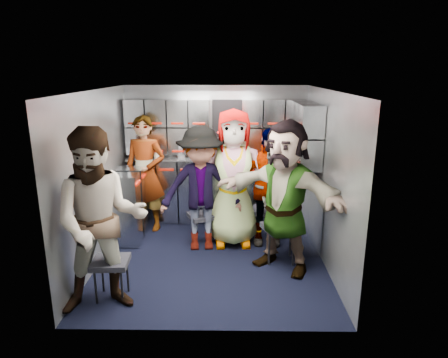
{
  "coord_description": "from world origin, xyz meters",
  "views": [
    {
      "loc": [
        0.22,
        -4.68,
        2.34
      ],
      "look_at": [
        0.15,
        0.35,
        0.95
      ],
      "focal_mm": 32.0,
      "sensor_mm": 36.0,
      "label": 1
    }
  ],
  "objects_px": {
    "jump_seat_center": "(233,211)",
    "attendant_arc_d": "(267,187)",
    "attendant_standing": "(145,174)",
    "jump_seat_mid_right": "(265,212)",
    "attendant_arc_b": "(201,189)",
    "jump_seat_near_left": "(111,264)",
    "attendant_arc_a": "(101,222)",
    "jump_seat_near_right": "(281,229)",
    "jump_seat_mid_left": "(202,217)",
    "attendant_arc_e": "(284,197)",
    "attendant_arc_c": "(233,179)"
  },
  "relations": [
    {
      "from": "jump_seat_near_right",
      "to": "attendant_arc_d",
      "type": "bearing_deg",
      "value": 103.21
    },
    {
      "from": "attendant_standing",
      "to": "attendant_arc_d",
      "type": "distance_m",
      "value": 1.81
    },
    {
      "from": "attendant_arc_a",
      "to": "attendant_arc_d",
      "type": "relative_size",
      "value": 1.15
    },
    {
      "from": "attendant_arc_a",
      "to": "attendant_arc_b",
      "type": "bearing_deg",
      "value": 44.11
    },
    {
      "from": "jump_seat_near_right",
      "to": "attendant_arc_a",
      "type": "xyz_separation_m",
      "value": [
        -1.87,
        -1.05,
        0.5
      ]
    },
    {
      "from": "attendant_arc_b",
      "to": "attendant_arc_e",
      "type": "height_order",
      "value": "attendant_arc_e"
    },
    {
      "from": "jump_seat_mid_left",
      "to": "jump_seat_mid_right",
      "type": "bearing_deg",
      "value": 11.6
    },
    {
      "from": "jump_seat_mid_right",
      "to": "jump_seat_near_right",
      "type": "height_order",
      "value": "jump_seat_near_right"
    },
    {
      "from": "jump_seat_near_right",
      "to": "attendant_arc_d",
      "type": "relative_size",
      "value": 0.32
    },
    {
      "from": "attendant_standing",
      "to": "attendant_arc_d",
      "type": "relative_size",
      "value": 1.06
    },
    {
      "from": "attendant_arc_d",
      "to": "attendant_arc_b",
      "type": "bearing_deg",
      "value": -163.47
    },
    {
      "from": "attendant_arc_b",
      "to": "attendant_arc_d",
      "type": "relative_size",
      "value": 1.03
    },
    {
      "from": "jump_seat_near_left",
      "to": "jump_seat_near_right",
      "type": "bearing_deg",
      "value": 25.01
    },
    {
      "from": "jump_seat_mid_left",
      "to": "attendant_arc_c",
      "type": "bearing_deg",
      "value": -2.0
    },
    {
      "from": "attendant_arc_b",
      "to": "jump_seat_mid_left",
      "type": "bearing_deg",
      "value": 84.52
    },
    {
      "from": "attendant_arc_a",
      "to": "attendant_arc_e",
      "type": "bearing_deg",
      "value": 10.26
    },
    {
      "from": "jump_seat_center",
      "to": "jump_seat_near_right",
      "type": "xyz_separation_m",
      "value": [
        0.59,
        -0.71,
        0.02
      ]
    },
    {
      "from": "jump_seat_near_right",
      "to": "attendant_arc_e",
      "type": "height_order",
      "value": "attendant_arc_e"
    },
    {
      "from": "attendant_arc_a",
      "to": "attendant_arc_d",
      "type": "height_order",
      "value": "attendant_arc_a"
    },
    {
      "from": "jump_seat_near_right",
      "to": "attendant_arc_d",
      "type": "xyz_separation_m",
      "value": [
        -0.13,
        0.55,
        0.38
      ]
    },
    {
      "from": "attendant_arc_b",
      "to": "attendant_arc_e",
      "type": "relative_size",
      "value": 0.91
    },
    {
      "from": "jump_seat_center",
      "to": "attendant_arc_d",
      "type": "distance_m",
      "value": 0.63
    },
    {
      "from": "jump_seat_near_left",
      "to": "attendant_arc_a",
      "type": "relative_size",
      "value": 0.24
    },
    {
      "from": "jump_seat_center",
      "to": "attendant_arc_a",
      "type": "distance_m",
      "value": 2.24
    },
    {
      "from": "jump_seat_near_right",
      "to": "attendant_arc_c",
      "type": "height_order",
      "value": "attendant_arc_c"
    },
    {
      "from": "jump_seat_near_right",
      "to": "attendant_arc_b",
      "type": "distance_m",
      "value": 1.15
    },
    {
      "from": "attendant_arc_e",
      "to": "jump_seat_mid_left",
      "type": "bearing_deg",
      "value": 179.92
    },
    {
      "from": "jump_seat_mid_right",
      "to": "jump_seat_near_right",
      "type": "distance_m",
      "value": 0.74
    },
    {
      "from": "attendant_standing",
      "to": "attendant_arc_d",
      "type": "bearing_deg",
      "value": -4.56
    },
    {
      "from": "jump_seat_near_right",
      "to": "attendant_arc_b",
      "type": "bearing_deg",
      "value": 160.05
    },
    {
      "from": "attendant_standing",
      "to": "attendant_arc_c",
      "type": "height_order",
      "value": "attendant_arc_c"
    },
    {
      "from": "attendant_arc_d",
      "to": "jump_seat_mid_left",
      "type": "bearing_deg",
      "value": -175.0
    },
    {
      "from": "jump_seat_near_right",
      "to": "attendant_arc_d",
      "type": "height_order",
      "value": "attendant_arc_d"
    },
    {
      "from": "jump_seat_mid_right",
      "to": "attendant_arc_b",
      "type": "relative_size",
      "value": 0.26
    },
    {
      "from": "attendant_standing",
      "to": "attendant_arc_a",
      "type": "relative_size",
      "value": 0.92
    },
    {
      "from": "jump_seat_mid_left",
      "to": "attendant_arc_b",
      "type": "bearing_deg",
      "value": -90.0
    },
    {
      "from": "jump_seat_mid_right",
      "to": "jump_seat_center",
      "type": "bearing_deg",
      "value": -178.05
    },
    {
      "from": "jump_seat_mid_right",
      "to": "attendant_arc_e",
      "type": "relative_size",
      "value": 0.24
    },
    {
      "from": "jump_seat_center",
      "to": "attendant_arc_d",
      "type": "relative_size",
      "value": 0.31
    },
    {
      "from": "attendant_arc_c",
      "to": "jump_seat_center",
      "type": "bearing_deg",
      "value": 87.4
    },
    {
      "from": "jump_seat_near_right",
      "to": "attendant_arc_c",
      "type": "relative_size",
      "value": 0.27
    },
    {
      "from": "jump_seat_near_right",
      "to": "attendant_arc_e",
      "type": "relative_size",
      "value": 0.28
    },
    {
      "from": "jump_seat_center",
      "to": "jump_seat_mid_left",
      "type": "bearing_deg",
      "value": -158.6
    },
    {
      "from": "attendant_standing",
      "to": "jump_seat_mid_left",
      "type": "bearing_deg",
      "value": -18.38
    },
    {
      "from": "jump_seat_near_right",
      "to": "attendant_arc_c",
      "type": "xyz_separation_m",
      "value": [
        -0.59,
        0.53,
        0.5
      ]
    },
    {
      "from": "attendant_arc_a",
      "to": "attendant_arc_e",
      "type": "distance_m",
      "value": 2.06
    },
    {
      "from": "attendant_arc_c",
      "to": "attendant_arc_e",
      "type": "bearing_deg",
      "value": -53.04
    },
    {
      "from": "jump_seat_mid_left",
      "to": "attendant_standing",
      "type": "relative_size",
      "value": 0.27
    },
    {
      "from": "jump_seat_mid_left",
      "to": "attendant_arc_d",
      "type": "xyz_separation_m",
      "value": [
        0.88,
        0.0,
        0.43
      ]
    },
    {
      "from": "attendant_arc_a",
      "to": "attendant_arc_b",
      "type": "height_order",
      "value": "attendant_arc_a"
    }
  ]
}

